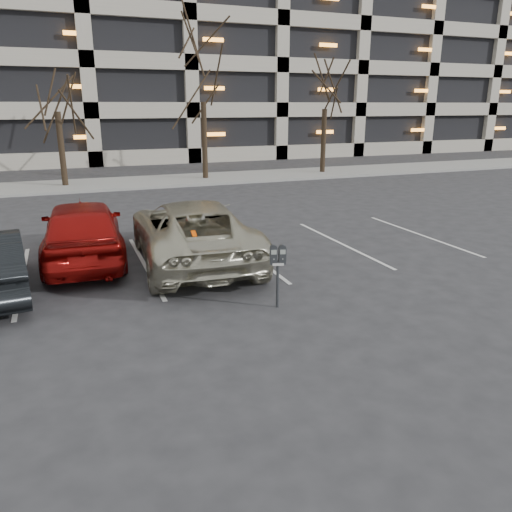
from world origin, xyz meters
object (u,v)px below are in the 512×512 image
(tree_b, at_px, (52,62))
(parking_meter, at_px, (278,261))
(tree_c, at_px, (202,51))
(tree_d, at_px, (326,67))
(suv_silver, at_px, (192,231))
(car_red, at_px, (83,230))

(tree_b, xyz_separation_m, parking_meter, (3.61, -17.37, -4.72))
(tree_c, distance_m, tree_d, 7.03)
(tree_b, relative_size, tree_c, 0.89)
(tree_d, height_order, suv_silver, tree_d)
(car_red, bearing_deg, suv_silver, 161.41)
(tree_c, relative_size, tree_d, 1.10)
(tree_b, distance_m, tree_d, 14.00)
(tree_b, relative_size, tree_d, 0.98)
(parking_meter, bearing_deg, tree_c, 94.35)
(tree_b, distance_m, car_red, 13.76)
(tree_b, distance_m, suv_silver, 14.97)
(tree_b, xyz_separation_m, car_red, (0.24, -12.87, -4.86))
(tree_b, relative_size, parking_meter, 6.29)
(tree_b, xyz_separation_m, tree_c, (7.00, 0.00, 0.72))
(tree_b, bearing_deg, parking_meter, -78.26)
(parking_meter, distance_m, suv_silver, 3.60)
(tree_b, bearing_deg, tree_d, 0.00)
(tree_c, xyz_separation_m, car_red, (-6.76, -12.87, -5.57))
(suv_silver, bearing_deg, car_red, -17.53)
(tree_b, height_order, tree_c, tree_c)
(tree_d, xyz_separation_m, suv_silver, (-11.19, -13.87, -5.00))
(car_red, bearing_deg, parking_meter, 129.46)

